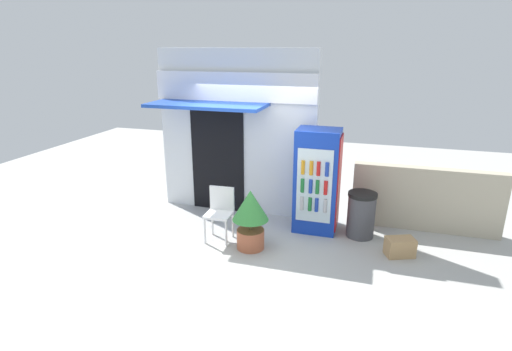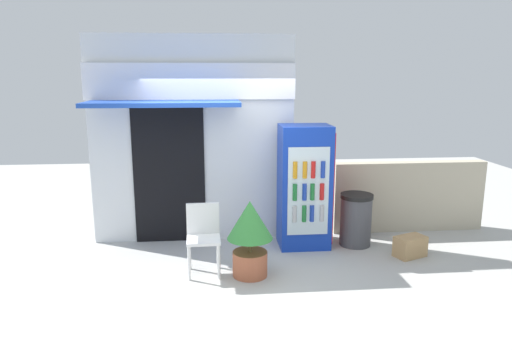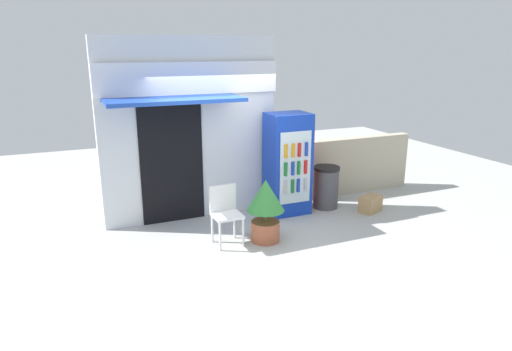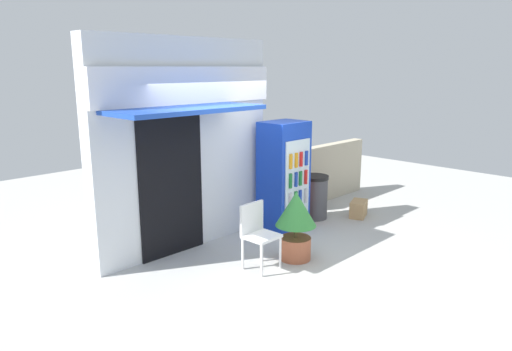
# 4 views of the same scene
# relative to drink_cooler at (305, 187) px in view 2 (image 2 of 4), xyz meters

# --- Properties ---
(ground) EXTENTS (16.00, 16.00, 0.00)m
(ground) POSITION_rel_drink_cooler_xyz_m (-1.14, -0.87, -0.92)
(ground) COLOR #B2B2AD
(storefront_building) EXTENTS (3.09, 1.16, 3.14)m
(storefront_building) POSITION_rel_drink_cooler_xyz_m (-1.68, 0.50, 0.70)
(storefront_building) COLOR silver
(storefront_building) RESTS_ON ground
(drink_cooler) EXTENTS (0.76, 0.65, 1.84)m
(drink_cooler) POSITION_rel_drink_cooler_xyz_m (0.00, 0.00, 0.00)
(drink_cooler) COLOR #1438B2
(drink_cooler) RESTS_ON ground
(plastic_chair) EXTENTS (0.44, 0.42, 0.91)m
(plastic_chair) POSITION_rel_drink_cooler_xyz_m (-1.50, -0.84, -0.38)
(plastic_chair) COLOR white
(plastic_chair) RESTS_ON ground
(potted_plant_near_shop) EXTENTS (0.59, 0.59, 1.00)m
(potted_plant_near_shop) POSITION_rel_drink_cooler_xyz_m (-0.91, -1.02, -0.33)
(potted_plant_near_shop) COLOR #AD5B3D
(potted_plant_near_shop) RESTS_ON ground
(trash_bin) EXTENTS (0.49, 0.49, 0.80)m
(trash_bin) POSITION_rel_drink_cooler_xyz_m (0.79, -0.05, -0.52)
(trash_bin) COLOR #47474C
(trash_bin) RESTS_ON ground
(stone_boundary_wall) EXTENTS (2.53, 0.21, 1.16)m
(stone_boundary_wall) POSITION_rel_drink_cooler_xyz_m (1.86, 0.55, -0.34)
(stone_boundary_wall) COLOR #B7AD93
(stone_boundary_wall) RESTS_ON ground
(cardboard_box) EXTENTS (0.50, 0.41, 0.30)m
(cardboard_box) POSITION_rel_drink_cooler_xyz_m (1.43, -0.59, -0.77)
(cardboard_box) COLOR tan
(cardboard_box) RESTS_ON ground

